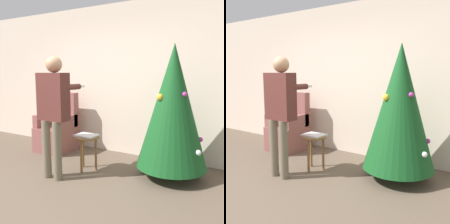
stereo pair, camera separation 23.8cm
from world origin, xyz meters
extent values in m
plane|color=brown|center=(0.00, 0.00, 0.00)|extent=(14.00, 14.00, 0.00)
cube|color=beige|center=(0.00, 2.23, 1.35)|extent=(8.00, 0.06, 2.70)
cylinder|color=brown|center=(1.23, 1.53, 0.08)|extent=(0.10, 0.10, 0.16)
cone|color=#144C1E|center=(1.23, 1.53, 1.02)|extent=(0.98, 0.98, 1.72)
sphere|color=gold|center=(1.10, 1.35, 1.16)|extent=(0.09, 0.09, 0.09)
sphere|color=white|center=(1.62, 1.40, 0.46)|extent=(0.07, 0.07, 0.07)
sphere|color=#B23399|center=(1.41, 1.43, 1.21)|extent=(0.06, 0.06, 0.06)
sphere|color=#B23399|center=(1.59, 1.64, 0.57)|extent=(0.07, 0.07, 0.07)
cube|color=brown|center=(-1.07, 1.67, 0.23)|extent=(0.63, 0.62, 0.46)
cube|color=brown|center=(-1.07, 1.91, 0.78)|extent=(0.63, 0.14, 0.65)
cube|color=brown|center=(-1.33, 1.67, 0.58)|extent=(0.12, 0.56, 0.24)
cube|color=brown|center=(-0.82, 1.67, 0.58)|extent=(0.12, 0.56, 0.24)
cylinder|color=#6B604C|center=(-0.30, 0.63, 0.41)|extent=(0.12, 0.12, 0.83)
cylinder|color=#6B604C|center=(-0.10, 0.63, 0.41)|extent=(0.12, 0.12, 0.83)
cube|color=#562823|center=(-0.20, 0.69, 1.16)|extent=(0.44, 0.20, 0.66)
sphere|color=tan|center=(-0.20, 0.73, 1.60)|extent=(0.22, 0.22, 0.22)
cylinder|color=#562823|center=(-0.39, 0.88, 1.29)|extent=(0.08, 0.30, 0.08)
cylinder|color=#562823|center=(-0.01, 0.88, 1.29)|extent=(0.08, 0.30, 0.08)
cube|color=white|center=(-0.01, 1.07, 1.29)|extent=(0.04, 0.14, 0.04)
cylinder|color=brown|center=(0.03, 1.14, 0.52)|extent=(0.39, 0.39, 0.03)
cylinder|color=brown|center=(0.03, 1.00, 0.25)|extent=(0.04, 0.04, 0.51)
cylinder|color=brown|center=(0.15, 1.21, 0.25)|extent=(0.04, 0.04, 0.51)
cylinder|color=brown|center=(-0.09, 1.21, 0.25)|extent=(0.04, 0.04, 0.51)
cube|color=silver|center=(0.03, 1.14, 0.55)|extent=(0.33, 0.26, 0.02)
camera|label=1|loc=(2.32, -1.99, 1.49)|focal=42.00mm
camera|label=2|loc=(2.52, -1.86, 1.49)|focal=42.00mm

